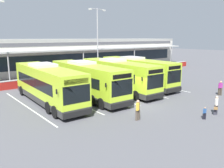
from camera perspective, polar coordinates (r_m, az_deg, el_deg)
ground_plane at (r=22.00m, az=6.13°, el=-5.11°), size 200.00×200.00×0.00m
terminal_building at (r=44.46m, az=-19.29°, el=6.69°), size 70.00×13.00×6.00m
red_barrier_wall at (r=33.42m, az=-11.71°, el=1.44°), size 60.00×0.40×1.10m
coach_bus_leftmost at (r=22.93m, az=-15.83°, el=-0.21°), size 3.29×12.24×3.78m
coach_bus_left_centre at (r=24.47m, az=-6.37°, el=0.89°), size 3.29×12.24×3.78m
coach_bus_centre at (r=27.13m, az=1.40°, el=2.00°), size 3.29×12.24×3.78m
coach_bus_right_centre at (r=30.10m, az=6.23°, el=2.89°), size 3.29×12.24×3.78m
bay_stripe_far_west at (r=22.72m, az=-20.61°, el=-5.26°), size 0.14×13.00×0.01m
bay_stripe_west at (r=24.28m, az=-11.18°, el=-3.67°), size 0.14×13.00×0.01m
bay_stripe_mid_west at (r=26.41m, az=-3.11°, el=-2.22°), size 0.14×13.00×0.01m
bay_stripe_centre at (r=29.01m, az=3.62°, el=-0.98°), size 0.14×13.00×0.01m
bay_stripe_mid_east at (r=31.94m, az=9.18°, el=0.06°), size 0.14×13.00×0.01m
pedestrian_with_handbag at (r=20.67m, az=24.60°, el=-4.75°), size 0.64×0.45×1.62m
pedestrian_in_dark_coat at (r=17.70m, az=6.47°, el=-6.32°), size 0.51×0.36×1.62m
pedestrian_child at (r=19.27m, az=22.13°, el=-6.66°), size 0.33×0.21×1.00m
pedestrian_near_bin at (r=27.78m, az=25.45°, el=-0.82°), size 0.53×0.38×1.62m
lamp_post_centre at (r=39.20m, az=-3.62°, el=11.53°), size 3.24×0.28×11.00m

